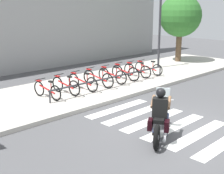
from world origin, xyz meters
name	(u,v)px	position (x,y,z in m)	size (l,w,h in m)	color
ground_plane	(172,128)	(0.00, 0.00, 0.00)	(48.00, 48.00, 0.00)	#4C4C4F
sidewalk	(69,92)	(0.00, 5.16, 0.07)	(24.00, 4.40, 0.15)	#B7B2A8
crosswalk_stripe_0	(224,143)	(0.11, -1.60, 0.00)	(2.80, 0.40, 0.01)	white
crosswalk_stripe_1	(198,134)	(0.11, -0.80, 0.00)	(2.80, 0.40, 0.01)	white
crosswalk_stripe_2	(174,127)	(0.11, 0.00, 0.00)	(2.80, 0.40, 0.01)	white
crosswalk_stripe_3	(153,120)	(0.11, 0.80, 0.00)	(2.80, 0.40, 0.01)	white
crosswalk_stripe_4	(135,114)	(0.11, 1.60, 0.00)	(2.80, 0.40, 0.01)	white
crosswalk_stripe_5	(118,108)	(0.11, 2.40, 0.00)	(2.80, 0.40, 0.01)	white
motorcycle	(160,121)	(-0.81, -0.14, 0.47)	(1.98, 1.27, 1.25)	black
rider	(160,109)	(-0.88, -0.17, 0.84)	(0.77, 0.72, 1.45)	black
bicycle_0	(47,90)	(-1.27, 4.79, 0.48)	(0.48, 1.57, 0.72)	black
bicycle_1	(66,86)	(-0.41, 4.79, 0.50)	(0.48, 1.60, 0.76)	black
bicycle_2	(83,82)	(0.45, 4.79, 0.50)	(0.48, 1.69, 0.76)	black
bicycle_3	(98,78)	(1.31, 4.79, 0.51)	(0.48, 1.75, 0.80)	black
bicycle_4	(112,75)	(2.18, 4.79, 0.51)	(0.48, 1.65, 0.78)	black
bicycle_5	(125,72)	(3.04, 4.79, 0.51)	(0.48, 1.62, 0.80)	black
bicycle_6	(137,70)	(3.90, 4.79, 0.50)	(0.48, 1.60, 0.76)	black
bicycle_7	(148,68)	(4.76, 4.79, 0.48)	(0.48, 1.65, 0.72)	black
bike_rack	(114,77)	(1.75, 4.24, 0.58)	(6.62, 0.07, 0.49)	#333338
street_lamp	(160,19)	(6.60, 5.56, 2.84)	(0.28, 0.28, 4.75)	#2D2D33
tree_near_rack	(180,16)	(9.17, 5.96, 2.93)	(2.58, 2.58, 4.25)	brown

